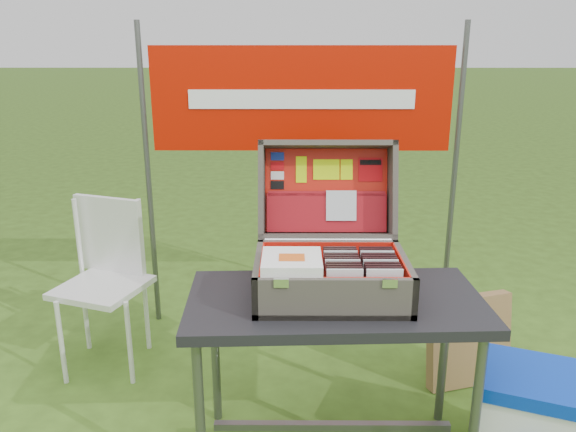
{
  "coord_description": "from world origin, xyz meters",
  "views": [
    {
      "loc": [
        -0.06,
        -1.94,
        1.58
      ],
      "look_at": [
        -0.07,
        0.1,
        0.95
      ],
      "focal_mm": 35.0,
      "sensor_mm": 36.0,
      "label": 1
    }
  ],
  "objects_px": {
    "cooler": "(534,421)",
    "table": "(333,378)",
    "chair": "(102,289)",
    "suitcase": "(331,225)",
    "cardboard_box": "(469,341)"
  },
  "relations": [
    {
      "from": "chair",
      "to": "cardboard_box",
      "type": "xyz_separation_m",
      "value": [
        1.79,
        -0.14,
        -0.2
      ]
    },
    {
      "from": "table",
      "to": "cooler",
      "type": "xyz_separation_m",
      "value": [
        0.76,
        -0.07,
        -0.14
      ]
    },
    {
      "from": "suitcase",
      "to": "table",
      "type": "bearing_deg",
      "value": -77.12
    },
    {
      "from": "cooler",
      "to": "chair",
      "type": "xyz_separation_m",
      "value": [
        -1.86,
        0.71,
        0.22
      ]
    },
    {
      "from": "table",
      "to": "cooler",
      "type": "height_order",
      "value": "table"
    },
    {
      "from": "chair",
      "to": "cardboard_box",
      "type": "distance_m",
      "value": 1.8
    },
    {
      "from": "table",
      "to": "chair",
      "type": "relative_size",
      "value": 1.29
    },
    {
      "from": "chair",
      "to": "cooler",
      "type": "bearing_deg",
      "value": -1.61
    },
    {
      "from": "cooler",
      "to": "chair",
      "type": "height_order",
      "value": "chair"
    },
    {
      "from": "suitcase",
      "to": "cooler",
      "type": "bearing_deg",
      "value": -10.7
    },
    {
      "from": "table",
      "to": "cardboard_box",
      "type": "xyz_separation_m",
      "value": [
        0.69,
        0.5,
        -0.12
      ]
    },
    {
      "from": "chair",
      "to": "suitcase",
      "type": "bearing_deg",
      "value": -8.31
    },
    {
      "from": "cooler",
      "to": "table",
      "type": "bearing_deg",
      "value": -164.46
    },
    {
      "from": "cooler",
      "to": "cardboard_box",
      "type": "xyz_separation_m",
      "value": [
        -0.08,
        0.57,
        0.02
      ]
    },
    {
      "from": "suitcase",
      "to": "cardboard_box",
      "type": "relative_size",
      "value": 1.27
    }
  ]
}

